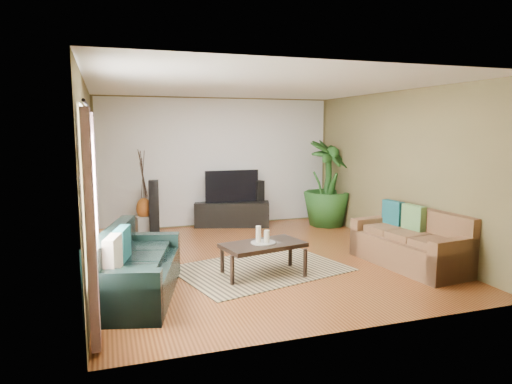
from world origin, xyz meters
name	(u,v)px	position (x,y,z in m)	size (l,w,h in m)	color
floor	(260,259)	(0.00, 0.00, 0.00)	(5.50, 5.50, 0.00)	#975227
ceiling	(260,86)	(0.00, 0.00, 2.70)	(5.50, 5.50, 0.00)	white
wall_back	(218,162)	(0.00, 2.75, 1.35)	(5.00, 5.00, 0.00)	brown
wall_front	(350,202)	(0.00, -2.75, 1.35)	(5.00, 5.00, 0.00)	brown
wall_left	(89,180)	(-2.50, 0.00, 1.35)	(5.50, 5.50, 0.00)	brown
wall_right	(397,170)	(2.50, 0.00, 1.35)	(5.50, 5.50, 0.00)	brown
backwall_panel	(218,162)	(0.00, 2.74, 1.35)	(4.90, 4.90, 0.00)	white
window_pane	(86,192)	(-2.48, -1.60, 1.40)	(1.80, 1.80, 0.00)	white
curtain_near	(91,230)	(-2.43, -2.35, 1.15)	(0.08, 0.35, 2.20)	gray
curtain_far	(94,204)	(-2.43, -0.85, 1.15)	(0.08, 0.35, 2.20)	gray
curtain_rod	(87,105)	(-2.43, -1.60, 2.30)	(0.03, 0.03, 1.90)	black
sofa_left	(139,263)	(-1.94, -1.08, 0.42)	(1.87, 0.80, 0.85)	black
sofa_right	(410,238)	(2.02, -1.05, 0.42)	(1.82, 0.82, 0.85)	brown
area_rug	(261,269)	(-0.16, -0.51, 0.01)	(2.35, 1.66, 0.01)	tan
coffee_table	(263,259)	(-0.22, -0.78, 0.23)	(1.14, 0.62, 0.46)	black
candle_tray	(263,243)	(-0.22, -0.78, 0.47)	(0.35, 0.35, 0.02)	gray
candle_tall	(258,234)	(-0.28, -0.75, 0.59)	(0.07, 0.07, 0.23)	white
candle_mid	(267,236)	(-0.18, -0.82, 0.57)	(0.07, 0.07, 0.18)	#EFE7C9
candle_short	(266,236)	(-0.15, -0.72, 0.55)	(0.07, 0.07, 0.14)	beige
tv_stand	(232,214)	(0.23, 2.50, 0.26)	(1.56, 0.47, 0.52)	black
television	(232,186)	(0.23, 2.50, 0.86)	(1.14, 0.06, 0.67)	black
speaker_left	(154,207)	(-1.40, 2.36, 0.53)	(0.19, 0.21, 1.05)	black
speaker_right	(259,203)	(0.83, 2.50, 0.48)	(0.17, 0.19, 0.95)	black
potted_plant	(328,183)	(2.18, 1.95, 0.90)	(1.01, 1.01, 1.81)	#1C4818
plant_pot	(327,219)	(2.18, 1.95, 0.13)	(0.33, 0.33, 0.26)	black
pedestal	(145,224)	(-1.58, 2.50, 0.17)	(0.33, 0.33, 0.33)	#989895
vase	(144,208)	(-1.58, 2.50, 0.48)	(0.30, 0.30, 0.42)	#9D521C
side_table	(111,249)	(-2.25, 0.32, 0.27)	(0.50, 0.50, 0.53)	#955430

